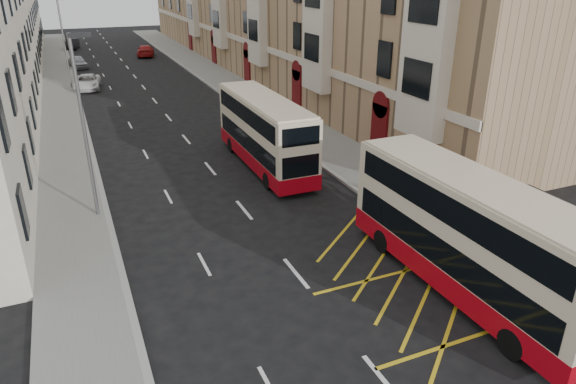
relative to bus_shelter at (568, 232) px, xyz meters
name	(u,v)px	position (x,y,z in m)	size (l,w,h in m)	color
ground	(349,338)	(-8.34, 0.39, -2.14)	(200.00, 200.00, 0.00)	black
pavement_right	(257,101)	(-0.34, 30.39, -2.06)	(4.00, 120.00, 0.15)	slate
pavement_left	(63,121)	(-15.84, 30.39, -2.06)	(3.00, 120.00, 0.15)	slate
kerb_right	(235,103)	(-2.34, 30.39, -2.06)	(0.25, 120.00, 0.15)	gray
kerb_left	(84,118)	(-14.34, 30.39, -2.06)	(0.25, 120.00, 0.15)	gray
road_markings	(136,78)	(-8.34, 45.39, -2.13)	(10.00, 110.00, 0.01)	silver
bus_shelter	(568,232)	(0.00, 0.00, 0.00)	(1.65, 4.25, 2.70)	black
guard_railing	(409,206)	(-2.09, 6.14, -1.28)	(0.06, 6.56, 1.01)	#BF1C01
street_lamp_near	(84,119)	(-14.69, 12.39, 2.50)	(0.93, 0.18, 8.00)	slate
street_lamp_far	(64,38)	(-14.69, 42.39, 2.50)	(0.93, 0.18, 8.00)	slate
double_decker_front	(469,236)	(-3.36, 1.14, 0.00)	(2.53, 10.56, 4.20)	beige
double_decker_rear	(264,132)	(-5.32, 15.48, -0.10)	(2.41, 10.08, 4.01)	beige
pedestrian_near	(565,260)	(-0.02, -0.15, -1.03)	(0.70, 0.46, 1.92)	black
pedestrian_mid	(517,220)	(1.15, 3.14, -1.21)	(0.75, 0.59, 1.55)	black
pedestrian_far	(420,191)	(-0.64, 7.27, -1.22)	(0.90, 0.37, 1.53)	black
white_van	(87,82)	(-13.31, 41.56, -1.47)	(2.23, 4.84, 1.34)	white
car_silver	(78,62)	(-13.54, 54.03, -1.44)	(1.64, 4.07, 1.39)	#95979C
car_dark	(72,44)	(-13.54, 70.73, -1.43)	(1.49, 4.27, 1.41)	black
car_red	(146,51)	(-5.00, 59.85, -1.41)	(2.03, 4.99, 1.45)	#A91616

